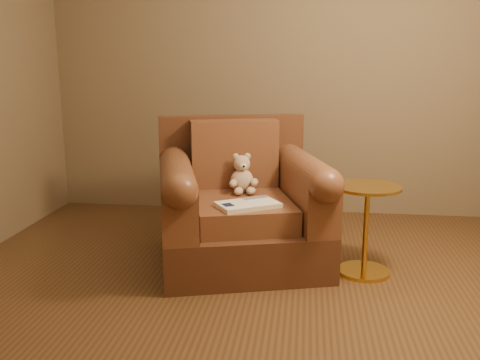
# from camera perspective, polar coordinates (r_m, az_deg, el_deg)

# --- Properties ---
(floor) EXTENTS (4.00, 4.00, 0.00)m
(floor) POSITION_cam_1_polar(r_m,az_deg,el_deg) (3.25, 0.22, -12.80)
(floor) COLOR brown
(floor) RESTS_ON ground
(armchair) EXTENTS (1.34, 1.31, 0.99)m
(armchair) POSITION_cam_1_polar(r_m,az_deg,el_deg) (3.77, -0.01, -2.95)
(armchair) COLOR #4F2B1A
(armchair) RESTS_ON floor
(teddy_bear) EXTENTS (0.20, 0.24, 0.28)m
(teddy_bear) POSITION_cam_1_polar(r_m,az_deg,el_deg) (3.81, 0.26, 0.28)
(teddy_bear) COLOR tan
(teddy_bear) RESTS_ON armchair
(guidebook) EXTENTS (0.45, 0.40, 0.03)m
(guidebook) POSITION_cam_1_polar(r_m,az_deg,el_deg) (3.44, 0.83, -2.64)
(guidebook) COLOR beige
(guidebook) RESTS_ON armchair
(side_table) EXTENTS (0.43, 0.43, 0.60)m
(side_table) POSITION_cam_1_polar(r_m,az_deg,el_deg) (3.62, 13.28, -4.88)
(side_table) COLOR gold
(side_table) RESTS_ON floor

